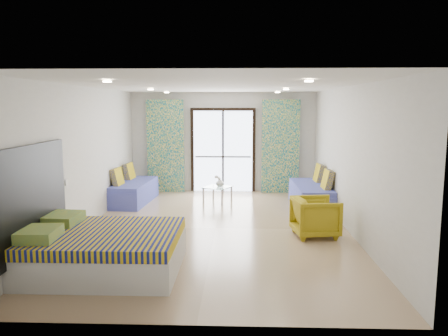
{
  "coord_description": "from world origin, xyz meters",
  "views": [
    {
      "loc": [
        0.45,
        -8.13,
        2.34
      ],
      "look_at": [
        0.16,
        0.16,
        1.15
      ],
      "focal_mm": 35.0,
      "sensor_mm": 36.0,
      "label": 1
    }
  ],
  "objects_px": {
    "coffee_table": "(218,188)",
    "armchair": "(315,215)",
    "daybed_left": "(134,191)",
    "daybed_right": "(312,195)",
    "bed": "(103,250)"
  },
  "relations": [
    {
      "from": "coffee_table",
      "to": "armchair",
      "type": "height_order",
      "value": "armchair"
    },
    {
      "from": "daybed_left",
      "to": "daybed_right",
      "type": "relative_size",
      "value": 0.97
    },
    {
      "from": "daybed_right",
      "to": "armchair",
      "type": "relative_size",
      "value": 2.52
    },
    {
      "from": "bed",
      "to": "daybed_right",
      "type": "relative_size",
      "value": 1.07
    },
    {
      "from": "daybed_right",
      "to": "coffee_table",
      "type": "xyz_separation_m",
      "value": [
        -2.2,
        0.5,
        0.04
      ]
    },
    {
      "from": "coffee_table",
      "to": "bed",
      "type": "bearing_deg",
      "value": -107.25
    },
    {
      "from": "bed",
      "to": "daybed_left",
      "type": "height_order",
      "value": "daybed_left"
    },
    {
      "from": "daybed_left",
      "to": "armchair",
      "type": "xyz_separation_m",
      "value": [
        3.94,
        -2.61,
        0.1
      ]
    },
    {
      "from": "daybed_right",
      "to": "armchair",
      "type": "bearing_deg",
      "value": -98.77
    },
    {
      "from": "bed",
      "to": "armchair",
      "type": "xyz_separation_m",
      "value": [
        3.3,
        1.78,
        0.09
      ]
    },
    {
      "from": "daybed_right",
      "to": "bed",
      "type": "bearing_deg",
      "value": -133.16
    },
    {
      "from": "daybed_right",
      "to": "armchair",
      "type": "height_order",
      "value": "daybed_right"
    },
    {
      "from": "coffee_table",
      "to": "daybed_left",
      "type": "bearing_deg",
      "value": -176.85
    },
    {
      "from": "daybed_left",
      "to": "bed",
      "type": "bearing_deg",
      "value": -77.69
    },
    {
      "from": "daybed_left",
      "to": "daybed_right",
      "type": "xyz_separation_m",
      "value": [
        4.23,
        -0.38,
        0.01
      ]
    }
  ]
}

